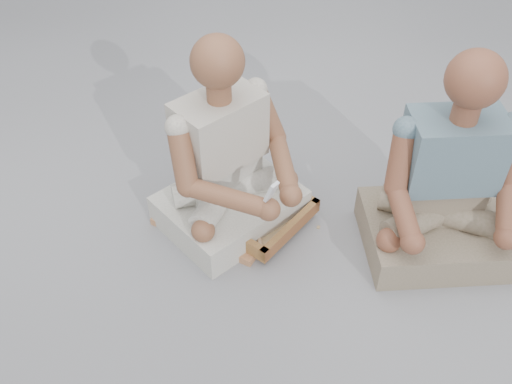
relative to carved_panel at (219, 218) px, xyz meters
The scene contains 26 objects.
ground 0.33m from the carved_panel, 34.08° to the right, with size 60.00×60.00×0.00m, color gray.
carved_panel is the anchor object (origin of this frame).
tool_tray 0.16m from the carved_panel, 42.17° to the left, with size 0.63×0.54×0.07m.
chisel_0 0.15m from the carved_panel, 33.11° to the left, with size 0.07×0.22×0.02m.
chisel_1 0.23m from the carved_panel, 23.09° to the right, with size 0.09×0.21×0.02m.
chisel_2 0.27m from the carved_panel, 12.51° to the right, with size 0.15×0.18×0.02m.
chisel_3 0.21m from the carved_panel, 42.39° to the left, with size 0.11×0.21×0.02m.
chisel_4 0.35m from the carved_panel, 32.89° to the left, with size 0.22×0.08×0.02m.
chisel_5 0.29m from the carved_panel, 76.61° to the left, with size 0.10×0.21×0.02m.
chisel_6 0.27m from the carved_panel, 16.08° to the left, with size 0.17×0.17×0.02m.
chisel_7 0.19m from the carved_panel, 78.63° to the left, with size 0.13×0.20×0.02m.
chisel_8 0.29m from the carved_panel, 66.42° to the left, with size 0.11×0.21×0.02m.
wood_chip_0 0.51m from the carved_panel, 67.00° to the left, with size 0.02×0.01×0.00m, color tan.
wood_chip_1 0.45m from the carved_panel, 108.29° to the left, with size 0.02×0.01×0.00m, color tan.
wood_chip_2 0.23m from the carved_panel, 154.78° to the right, with size 0.02×0.01×0.00m, color tan.
wood_chip_3 0.28m from the carved_panel, 42.28° to the right, with size 0.02×0.01×0.00m, color tan.
wood_chip_4 0.21m from the carved_panel, 77.62° to the left, with size 0.02×0.01×0.00m, color tan.
wood_chip_5 0.05m from the carved_panel, 101.78° to the right, with size 0.02×0.01×0.00m, color tan.
wood_chip_6 0.20m from the carved_panel, ahead, with size 0.02×0.01×0.00m, color tan.
wood_chip_7 0.39m from the carved_panel, 32.94° to the left, with size 0.02×0.01×0.00m, color tan.
wood_chip_8 0.30m from the carved_panel, 117.56° to the left, with size 0.02×0.01×0.00m, color tan.
wood_chip_9 0.50m from the carved_panel, 23.68° to the left, with size 0.02×0.01×0.00m, color tan.
wood_chip_10 0.18m from the carved_panel, 123.61° to the left, with size 0.02×0.01×0.00m, color tan.
craftsman 0.32m from the carved_panel, 49.84° to the left, with size 0.74×0.76×0.99m.
companion 1.09m from the carved_panel, 20.79° to the left, with size 0.83×0.79×1.01m.
mobile_phone 0.59m from the carved_panel, 20.57° to the right, with size 0.06×0.05×0.11m.
Camera 1 is at (0.87, -1.49, 2.05)m, focal length 40.00 mm.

